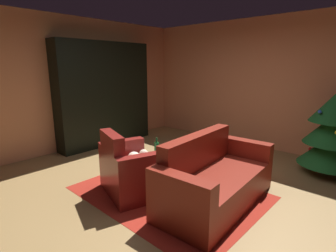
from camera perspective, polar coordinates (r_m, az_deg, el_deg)
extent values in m
plane|color=olive|center=(3.87, 2.40, -13.89)|extent=(7.07, 7.07, 0.00)
cube|color=tan|center=(5.90, 20.75, 8.48)|extent=(6.01, 0.06, 2.72)
cube|color=tan|center=(5.84, -20.55, 8.45)|extent=(0.06, 5.69, 2.72)
cube|color=maroon|center=(3.82, 0.26, -14.23)|extent=(2.45, 1.85, 0.01)
cube|color=black|center=(5.82, -12.59, 6.60)|extent=(0.03, 2.19, 2.24)
cube|color=black|center=(6.64, -5.78, 7.63)|extent=(0.40, 0.02, 2.24)
cube|color=black|center=(5.46, -23.14, 5.42)|extent=(0.40, 0.03, 2.24)
cube|color=black|center=(6.20, -13.06, -3.52)|extent=(0.37, 2.14, 0.03)
cube|color=black|center=(6.10, -13.25, -0.20)|extent=(0.37, 2.14, 0.03)
cube|color=black|center=(6.03, -13.43, 3.22)|extent=(0.37, 2.14, 0.02)
cube|color=black|center=(5.98, -13.62, 6.71)|extent=(0.37, 2.14, 0.02)
cube|color=black|center=(5.95, -13.82, 10.25)|extent=(0.37, 2.14, 0.02)
cube|color=black|center=(5.94, -14.02, 13.80)|extent=(0.37, 2.14, 0.02)
cube|color=black|center=(5.96, -14.23, 17.35)|extent=(0.37, 2.14, 0.03)
cube|color=black|center=(6.11, -14.40, 6.22)|extent=(0.05, 0.95, 0.59)
cube|color=black|center=(6.09, -14.27, 6.21)|extent=(0.03, 0.98, 0.62)
cube|color=#B6AE8A|center=(6.81, -6.18, -0.73)|extent=(0.28, 0.04, 0.21)
cube|color=gold|center=(6.77, -6.65, -0.33)|extent=(0.25, 0.04, 0.32)
cube|color=red|center=(6.74, -6.91, -0.61)|extent=(0.27, 0.05, 0.27)
cube|color=#803E98|center=(6.74, -7.45, -0.64)|extent=(0.18, 0.04, 0.27)
cube|color=navy|center=(6.68, -7.65, -0.60)|extent=(0.25, 0.05, 0.31)
cube|color=#B7AC9A|center=(6.67, -8.14, -0.71)|extent=(0.19, 0.04, 0.29)
cube|color=orange|center=(6.75, -6.49, 2.74)|extent=(0.20, 0.03, 0.29)
cube|color=#905A9B|center=(6.72, -6.64, 2.53)|extent=(0.22, 0.03, 0.26)
cube|color=gold|center=(6.71, -6.95, 2.53)|extent=(0.20, 0.03, 0.26)
cube|color=navy|center=(6.69, -7.22, 2.59)|extent=(0.18, 0.03, 0.29)
cube|color=teal|center=(6.67, -7.51, 2.30)|extent=(0.18, 0.04, 0.23)
cube|color=#0F7A91|center=(6.63, -7.80, 2.30)|extent=(0.20, 0.05, 0.25)
cube|color=#433020|center=(6.60, -6.52, 12.15)|extent=(0.29, 0.03, 0.28)
cube|color=#13468E|center=(6.59, -6.89, 11.80)|extent=(0.26, 0.04, 0.21)
cube|color=#4D2A23|center=(6.57, -7.32, 12.24)|extent=(0.22, 0.04, 0.31)
cube|color=tan|center=(6.52, -7.39, 11.99)|extent=(0.29, 0.04, 0.26)
cube|color=red|center=(6.52, -7.98, 11.97)|extent=(0.20, 0.04, 0.26)
cube|color=#3F2C1E|center=(6.48, -8.18, 11.87)|extent=(0.23, 0.04, 0.24)
cube|color=#5A2627|center=(6.44, -8.32, 12.08)|extent=(0.28, 0.03, 0.29)
cube|color=orange|center=(6.42, -8.72, 11.86)|extent=(0.26, 0.05, 0.24)
cube|color=#2A558D|center=(6.42, -9.20, 12.05)|extent=(0.20, 0.03, 0.29)
cube|color=#3E3F35|center=(6.62, -6.88, 15.34)|extent=(0.23, 0.04, 0.28)
cube|color=teal|center=(6.57, -7.03, 15.16)|extent=(0.27, 0.03, 0.24)
cube|color=#975198|center=(6.56, -7.39, 15.25)|extent=(0.25, 0.04, 0.26)
cube|color=#20488C|center=(6.55, -7.87, 15.19)|extent=(0.19, 0.03, 0.25)
cube|color=#0C747E|center=(6.51, -8.08, 15.36)|extent=(0.22, 0.04, 0.29)
cube|color=#1A6785|center=(6.48, -8.44, 15.31)|extent=(0.21, 0.04, 0.28)
cube|color=#57331F|center=(6.42, -8.57, 15.09)|extent=(0.29, 0.05, 0.22)
cube|color=#443A1A|center=(6.41, -8.95, 15.02)|extent=(0.26, 0.03, 0.21)
cube|color=maroon|center=(3.79, -7.87, -11.40)|extent=(0.79, 0.83, 0.39)
cube|color=maroon|center=(3.54, -12.05, -5.52)|extent=(0.62, 0.33, 0.51)
cube|color=maroon|center=(3.41, -5.59, -11.64)|extent=(0.34, 0.68, 0.67)
cube|color=maroon|center=(4.06, -9.89, -7.60)|extent=(0.34, 0.68, 0.67)
ellipsoid|color=beige|center=(3.73, -7.26, -7.02)|extent=(0.32, 0.26, 0.18)
sphere|color=beige|center=(3.73, -5.32, -6.07)|extent=(0.13, 0.13, 0.13)
cube|color=maroon|center=(3.53, 10.65, -13.16)|extent=(0.90, 1.51, 0.42)
cube|color=maroon|center=(3.51, 6.41, -5.42)|extent=(0.28, 1.47, 0.46)
cube|color=maroon|center=(2.85, 2.58, -16.84)|extent=(0.82, 0.23, 0.67)
cube|color=maroon|center=(4.17, 16.12, -7.36)|extent=(0.82, 0.23, 0.67)
cylinder|color=black|center=(3.63, 0.64, -11.93)|extent=(0.04, 0.04, 0.45)
cylinder|color=black|center=(3.96, -0.83, -9.70)|extent=(0.04, 0.04, 0.45)
cylinder|color=black|center=(3.71, -4.93, -11.36)|extent=(0.04, 0.04, 0.45)
cylinder|color=silver|center=(3.68, -1.74, -7.63)|extent=(0.78, 0.78, 0.02)
cube|color=gray|center=(3.68, -1.10, -7.31)|extent=(0.15, 0.12, 0.02)
cube|color=#E2C452|center=(3.66, -1.02, -7.08)|extent=(0.17, 0.13, 0.02)
cube|color=#408055|center=(3.64, -1.05, -6.77)|extent=(0.23, 0.16, 0.02)
cube|color=gray|center=(3.64, -1.23, -6.42)|extent=(0.21, 0.13, 0.02)
cube|color=#DCBE52|center=(3.64, -1.27, -6.12)|extent=(0.18, 0.14, 0.02)
cube|color=#3C4A92|center=(3.62, -1.13, -5.81)|extent=(0.18, 0.15, 0.03)
cylinder|color=#155221|center=(3.84, -2.49, -5.00)|extent=(0.07, 0.07, 0.20)
cylinder|color=#155221|center=(3.80, -2.51, -3.08)|extent=(0.03, 0.03, 0.07)
cylinder|color=brown|center=(5.12, 31.28, -8.00)|extent=(0.08, 0.08, 0.16)
cone|color=#185523|center=(5.02, 31.71, -4.59)|extent=(0.94, 0.94, 0.48)
cone|color=#185523|center=(4.93, 32.22, -0.60)|extent=(0.84, 0.84, 0.48)
cone|color=#185523|center=(4.87, 32.74, 3.50)|extent=(0.74, 0.74, 0.48)
sphere|color=blue|center=(4.67, 30.18, 2.70)|extent=(0.06, 0.06, 0.06)
sphere|color=red|center=(5.29, 28.58, -4.44)|extent=(0.06, 0.06, 0.06)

